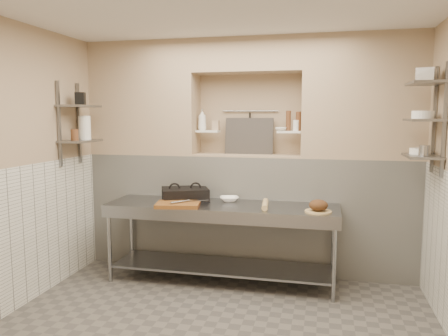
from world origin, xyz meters
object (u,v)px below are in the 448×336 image
(prep_table, at_px, (221,227))
(rolling_pin, at_px, (265,204))
(bread_loaf, at_px, (318,205))
(jug_left, at_px, (85,128))
(mixing_bowl, at_px, (229,199))
(cutting_board, at_px, (178,205))
(bowl_alcove, at_px, (281,129))
(panini_press, at_px, (185,194))
(bottle_soap, at_px, (202,120))

(prep_table, bearing_deg, rolling_pin, -3.65)
(prep_table, distance_m, bread_loaf, 1.13)
(jug_left, bearing_deg, mixing_bowl, 8.12)
(rolling_pin, bearing_deg, cutting_board, -169.82)
(prep_table, height_order, jug_left, jug_left)
(cutting_board, height_order, bowl_alcove, bowl_alcove)
(panini_press, relative_size, bottle_soap, 2.44)
(panini_press, distance_m, jug_left, 1.42)
(bottle_soap, bearing_deg, prep_table, -56.49)
(prep_table, bearing_deg, bread_loaf, -7.97)
(cutting_board, xyz_separation_m, bottle_soap, (0.06, 0.77, 0.92))
(bottle_soap, bearing_deg, bread_loaf, -26.42)
(cutting_board, relative_size, rolling_pin, 1.12)
(rolling_pin, relative_size, jug_left, 1.51)
(prep_table, bearing_deg, jug_left, -178.92)
(panini_press, bearing_deg, bottle_soap, 52.83)
(mixing_bowl, xyz_separation_m, jug_left, (-1.69, -0.24, 0.82))
(bread_loaf, bearing_deg, bowl_alcove, 124.35)
(prep_table, distance_m, bottle_soap, 1.38)
(mixing_bowl, bearing_deg, jug_left, -171.88)
(bowl_alcove, bearing_deg, jug_left, -165.87)
(bottle_soap, xyz_separation_m, bowl_alcove, (0.98, -0.03, -0.11))
(cutting_board, xyz_separation_m, jug_left, (-1.20, 0.17, 0.83))
(prep_table, height_order, bottle_soap, bottle_soap)
(rolling_pin, distance_m, jug_left, 2.29)
(bread_loaf, bearing_deg, jug_left, 177.49)
(prep_table, bearing_deg, mixing_bowl, 77.02)
(cutting_board, xyz_separation_m, rolling_pin, (0.94, 0.17, 0.01))
(rolling_pin, distance_m, bottle_soap, 1.40)
(bottle_soap, height_order, bowl_alcove, bottle_soap)
(bread_loaf, relative_size, bowl_alcove, 1.43)
(prep_table, bearing_deg, panini_press, 161.71)
(prep_table, height_order, bowl_alcove, bowl_alcove)
(panini_press, bearing_deg, bread_loaf, -35.22)
(cutting_board, distance_m, rolling_pin, 0.96)
(rolling_pin, bearing_deg, panini_press, 169.06)
(mixing_bowl, xyz_separation_m, rolling_pin, (0.45, -0.24, 0.00))
(panini_press, xyz_separation_m, cutting_board, (0.03, -0.36, -0.05))
(bowl_alcove, bearing_deg, mixing_bowl, -149.69)
(bread_loaf, relative_size, bottle_soap, 0.74)
(panini_press, relative_size, bowl_alcove, 4.68)
(rolling_pin, height_order, bread_loaf, bread_loaf)
(bread_loaf, height_order, jug_left, jug_left)
(bread_loaf, bearing_deg, mixing_bowl, 160.58)
(cutting_board, relative_size, bread_loaf, 2.42)
(panini_press, relative_size, cutting_board, 1.35)
(bottle_soap, distance_m, bowl_alcove, 0.98)
(panini_press, xyz_separation_m, bread_loaf, (1.54, -0.31, 0.00))
(rolling_pin, distance_m, bread_loaf, 0.58)
(panini_press, height_order, cutting_board, panini_press)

